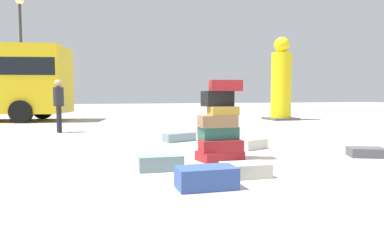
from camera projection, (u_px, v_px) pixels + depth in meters
ground_plane at (238, 160)px, 6.03m from camera, size 80.00×80.00×0.00m
suitcase_tower at (220, 126)px, 6.00m from camera, size 0.80×0.58×1.36m
suitcase_charcoal_right_side at (367, 152)px, 6.34m from camera, size 0.72×0.61×0.16m
suitcase_slate_left_side at (179, 137)px, 8.45m from camera, size 0.84×0.54×0.20m
suitcase_cream_behind_tower at (251, 144)px, 7.28m from camera, size 0.72×0.60×0.21m
suitcase_navy_foreground_near at (206, 178)px, 4.20m from camera, size 0.71×0.41×0.26m
suitcase_slate_upright_blue at (161, 163)px, 5.18m from camera, size 0.66×0.33×0.22m
suitcase_cream_foreground_far at (245, 170)px, 4.79m from camera, size 0.64×0.41×0.19m
person_bearded_onlooker at (59, 101)px, 10.40m from camera, size 0.30×0.34×1.56m
yellow_dummy_statue at (281, 83)px, 15.76m from camera, size 1.25×1.25×3.67m
lamp_post at (21, 38)px, 15.87m from camera, size 0.36×0.36×5.50m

